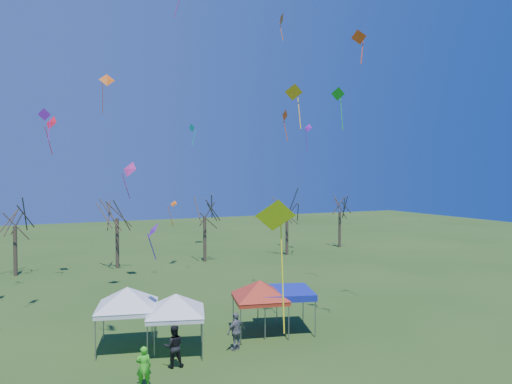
# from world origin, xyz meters

# --- Properties ---
(ground) EXTENTS (140.00, 140.00, 0.00)m
(ground) POSITION_xyz_m (0.00, 0.00, 0.00)
(ground) COLOR #284B18
(ground) RESTS_ON ground
(tree_1) EXTENTS (3.42, 3.42, 7.54)m
(tree_1) POSITION_xyz_m (-10.77, 24.65, 5.79)
(tree_1) COLOR #3D2D21
(tree_1) RESTS_ON ground
(tree_2) EXTENTS (3.71, 3.71, 8.18)m
(tree_2) POSITION_xyz_m (-2.37, 24.38, 6.29)
(tree_2) COLOR #3D2D21
(tree_2) RESTS_ON ground
(tree_3) EXTENTS (3.59, 3.59, 7.91)m
(tree_3) POSITION_xyz_m (6.03, 24.04, 6.08)
(tree_3) COLOR #3D2D21
(tree_3) RESTS_ON ground
(tree_4) EXTENTS (3.58, 3.58, 7.89)m
(tree_4) POSITION_xyz_m (15.36, 24.00, 6.06)
(tree_4) COLOR #3D2D21
(tree_4) RESTS_ON ground
(tree_5) EXTENTS (3.39, 3.39, 7.46)m
(tree_5) POSITION_xyz_m (23.72, 26.07, 5.73)
(tree_5) COLOR #3D2D21
(tree_5) RESTS_ON ground
(tent_white_west) EXTENTS (3.90, 3.90, 3.54)m
(tent_white_west) POSITION_xyz_m (-4.79, 3.71, 2.86)
(tent_white_west) COLOR gray
(tent_white_west) RESTS_ON ground
(tent_white_mid) EXTENTS (3.59, 3.59, 3.31)m
(tent_white_mid) POSITION_xyz_m (-2.75, 2.21, 2.67)
(tent_white_mid) COLOR gray
(tent_white_mid) RESTS_ON ground
(tent_red) EXTENTS (3.73, 3.73, 3.38)m
(tent_red) POSITION_xyz_m (2.05, 2.83, 2.73)
(tent_red) COLOR gray
(tent_red) RESTS_ON ground
(tent_blue) EXTENTS (3.60, 3.60, 2.27)m
(tent_blue) POSITION_xyz_m (3.59, 2.79, 2.08)
(tent_blue) COLOR gray
(tent_blue) RESTS_ON ground
(person_grey) EXTENTS (1.18, 0.79, 1.85)m
(person_grey) POSITION_xyz_m (0.01, 1.25, 0.93)
(person_grey) COLOR slate
(person_grey) RESTS_ON ground
(person_dark) EXTENTS (1.02, 0.85, 1.88)m
(person_dark) POSITION_xyz_m (-3.29, 0.59, 0.94)
(person_dark) COLOR black
(person_dark) RESTS_ON ground
(person_green) EXTENTS (0.66, 0.49, 1.67)m
(person_green) POSITION_xyz_m (-4.89, -0.80, 0.83)
(person_green) COLOR #3DDA22
(person_green) RESTS_ON ground
(kite_11) EXTENTS (1.41, 1.58, 3.08)m
(kite_11) POSITION_xyz_m (-2.25, 18.08, 9.09)
(kite_11) COLOR #CF2E8A
(kite_11) RESTS_ON ground
(kite_17) EXTENTS (1.14, 0.77, 3.24)m
(kite_17) POSITION_xyz_m (11.48, 9.16, 14.60)
(kite_17) COLOR green
(kite_17) RESTS_ON ground
(kite_15) EXTENTS (0.78, 0.85, 1.78)m
(kite_15) POSITION_xyz_m (5.63, 7.19, 18.68)
(kite_15) COLOR orange
(kite_15) RESTS_ON ground
(kite_18) EXTENTS (0.76, 0.64, 2.07)m
(kite_18) POSITION_xyz_m (5.94, 7.25, 12.48)
(kite_18) COLOR #D64A0B
(kite_18) RESTS_ON ground
(kite_12) EXTENTS (0.82, 1.05, 3.00)m
(kite_12) POSITION_xyz_m (17.43, 23.13, 13.68)
(kite_12) COLOR purple
(kite_12) RESTS_ON ground
(kite_2) EXTENTS (1.24, 1.39, 3.14)m
(kite_2) POSITION_xyz_m (-7.88, 20.88, 12.80)
(kite_2) COLOR red
(kite_2) RESTS_ON ground
(kite_24) EXTENTS (1.07, 0.67, 2.67)m
(kite_24) POSITION_xyz_m (-4.56, 12.68, 14.91)
(kite_24) COLOR #E7550C
(kite_24) RESTS_ON ground
(kite_22) EXTENTS (0.97, 0.99, 2.48)m
(kite_22) POSITION_xyz_m (2.42, 22.36, 5.88)
(kite_22) COLOR orange
(kite_22) RESTS_ON ground
(kite_27) EXTENTS (1.12, 0.88, 2.39)m
(kite_27) POSITION_xyz_m (3.52, 1.79, 12.92)
(kite_27) COLOR gold
(kite_27) RESTS_ON ground
(kite_1) EXTENTS (0.58, 0.84, 1.84)m
(kite_1) POSITION_xyz_m (-3.79, 2.42, 5.96)
(kite_1) COLOR #6519B4
(kite_1) RESTS_ON ground
(kite_5) EXTENTS (1.57, 1.25, 4.43)m
(kite_5) POSITION_xyz_m (-1.63, -6.08, 7.24)
(kite_5) COLOR #FDF71A
(kite_5) RESTS_ON ground
(kite_25) EXTENTS (0.93, 0.99, 1.81)m
(kite_25) POSITION_xyz_m (6.46, 0.17, 15.71)
(kite_25) COLOR #F04716
(kite_25) RESTS_ON ground
(kite_13) EXTENTS (1.00, 0.69, 2.49)m
(kite_13) POSITION_xyz_m (-8.33, 19.35, 13.21)
(kite_13) COLOR purple
(kite_13) RESTS_ON ground
(kite_19) EXTENTS (0.57, 0.71, 1.90)m
(kite_19) POSITION_xyz_m (2.77, 17.45, 12.49)
(kite_19) COLOR #0BB0A1
(kite_19) RESTS_ON ground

